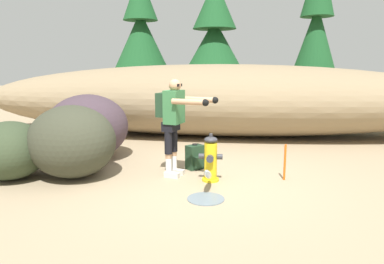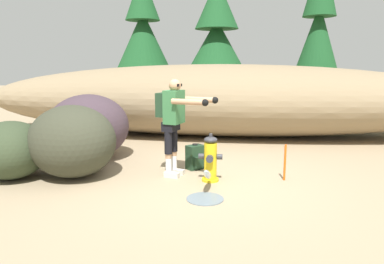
{
  "view_description": "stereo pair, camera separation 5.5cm",
  "coord_description": "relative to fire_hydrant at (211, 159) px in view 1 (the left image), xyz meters",
  "views": [
    {
      "loc": [
        0.54,
        -5.4,
        1.84
      ],
      "look_at": [
        -0.22,
        0.48,
        0.75
      ],
      "focal_mm": 33.23,
      "sensor_mm": 36.0,
      "label": 1
    },
    {
      "loc": [
        0.6,
        -5.4,
        1.84
      ],
      "look_at": [
        -0.22,
        0.48,
        0.75
      ],
      "focal_mm": 33.23,
      "sensor_mm": 36.0,
      "label": 2
    }
  ],
  "objects": [
    {
      "name": "boulder_large",
      "position": [
        -2.55,
        1.1,
        0.29
      ],
      "size": [
        2.14,
        2.2,
        1.31
      ],
      "primitive_type": "ellipsoid",
      "rotation": [
        0.0,
        0.0,
        4.19
      ],
      "color": "#40323A",
      "rests_on": "ground_plane"
    },
    {
      "name": "pine_tree_center",
      "position": [
        3.2,
        8.36,
        2.87
      ],
      "size": [
        1.84,
        1.84,
        6.08
      ],
      "color": "#47331E",
      "rests_on": "ground_plane"
    },
    {
      "name": "boulder_mid",
      "position": [
        -2.32,
        -0.07,
        0.25
      ],
      "size": [
        1.99,
        1.95,
        1.22
      ],
      "primitive_type": "ellipsoid",
      "rotation": [
        0.0,
        0.0,
        2.64
      ],
      "color": "#373A2B",
      "rests_on": "ground_plane"
    },
    {
      "name": "fire_hydrant",
      "position": [
        0.0,
        0.0,
        0.0
      ],
      "size": [
        0.39,
        0.33,
        0.79
      ],
      "color": "gold",
      "rests_on": "ground_plane"
    },
    {
      "name": "survey_stake",
      "position": [
        1.2,
        0.2,
        -0.06
      ],
      "size": [
        0.04,
        0.04,
        0.6
      ],
      "primitive_type": "cylinder",
      "color": "#E55914",
      "rests_on": "ground_plane"
    },
    {
      "name": "ground_plane",
      "position": [
        -0.12,
        -0.17,
        -0.38
      ],
      "size": [
        56.0,
        56.0,
        0.04
      ],
      "primitive_type": "cube",
      "color": "#998466"
    },
    {
      "name": "pine_tree_left",
      "position": [
        -0.67,
        10.42,
        2.74
      ],
      "size": [
        2.93,
        2.93,
        5.59
      ],
      "color": "#47331E",
      "rests_on": "ground_plane"
    },
    {
      "name": "dirt_embankment",
      "position": [
        -0.12,
        4.1,
        0.6
      ],
      "size": [
        13.45,
        3.2,
        1.92
      ],
      "primitive_type": "ellipsoid",
      "color": "#897556",
      "rests_on": "ground_plane"
    },
    {
      "name": "boulder_small",
      "position": [
        -3.29,
        -0.31,
        0.12
      ],
      "size": [
        1.52,
        1.53,
        0.97
      ],
      "primitive_type": "ellipsoid",
      "rotation": [
        0.0,
        0.0,
        1.92
      ],
      "color": "#333F29",
      "rests_on": "ground_plane"
    },
    {
      "name": "pine_tree_far_left",
      "position": [
        -3.95,
        10.34,
        3.15
      ],
      "size": [
        2.37,
        2.37,
        5.95
      ],
      "color": "#47331E",
      "rests_on": "ground_plane"
    },
    {
      "name": "spare_backpack",
      "position": [
        -0.33,
        0.66,
        -0.15
      ],
      "size": [
        0.36,
        0.36,
        0.47
      ],
      "rotation": [
        0.0,
        0.0,
        5.5
      ],
      "color": "#1E3823",
      "rests_on": "ground_plane"
    },
    {
      "name": "hydrant_water_jet",
      "position": [
        0.0,
        -0.6,
        -0.18
      ],
      "size": [
        0.53,
        0.97,
        0.45
      ],
      "color": "silver",
      "rests_on": "ground_plane"
    },
    {
      "name": "utility_worker",
      "position": [
        -0.63,
        0.18,
        0.68
      ],
      "size": [
        1.04,
        0.68,
        1.64
      ],
      "rotation": [
        0.0,
        0.0,
        -0.28
      ],
      "color": "beige",
      "rests_on": "ground_plane"
    }
  ]
}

